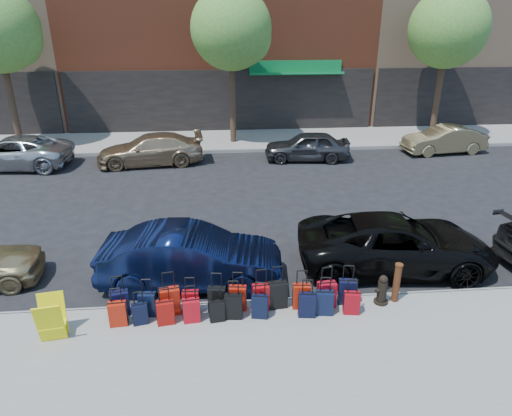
{
  "coord_description": "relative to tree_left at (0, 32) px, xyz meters",
  "views": [
    {
      "loc": [
        -0.29,
        -13.29,
        6.34
      ],
      "look_at": [
        0.72,
        -1.5,
        1.18
      ],
      "focal_mm": 32.0,
      "sensor_mm": 36.0,
      "label": 1
    }
  ],
  "objects": [
    {
      "name": "car_far_0",
      "position": [
        0.69,
        -2.97,
        -4.73
      ],
      "size": [
        5.05,
        2.59,
        1.36
      ],
      "primitive_type": "imported",
      "rotation": [
        0.0,
        0.0,
        -1.64
      ],
      "color": "silver",
      "rests_on": "ground"
    },
    {
      "name": "car_near_2",
      "position": [
        14.12,
        -12.53,
        -4.71
      ],
      "size": [
        5.25,
        2.74,
        1.41
      ],
      "primitive_type": "imported",
      "rotation": [
        0.0,
        0.0,
        1.49
      ],
      "color": "black",
      "rests_on": "ground"
    },
    {
      "name": "suitcase_front_9",
      "position": [
        11.88,
        -14.34,
        -4.95
      ],
      "size": [
        0.43,
        0.26,
        0.99
      ],
      "rotation": [
        0.0,
        0.0,
        0.09
      ],
      "color": "maroon",
      "rests_on": "sidewalk_near"
    },
    {
      "name": "suitcase_front_10",
      "position": [
        12.38,
        -14.26,
        -4.96
      ],
      "size": [
        0.43,
        0.28,
        0.96
      ],
      "rotation": [
        0.0,
        0.0,
        -0.17
      ],
      "color": "black",
      "rests_on": "sidewalk_near"
    },
    {
      "name": "car_far_1",
      "position": [
        6.57,
        -2.97,
        -4.74
      ],
      "size": [
        4.77,
        2.33,
        1.34
      ],
      "primitive_type": "imported",
      "rotation": [
        0.0,
        0.0,
        -1.47
      ],
      "color": "tan",
      "rests_on": "ground"
    },
    {
      "name": "suitcase_back_0",
      "position": [
        7.33,
        -14.61,
        -4.99
      ],
      "size": [
        0.39,
        0.25,
        0.88
      ],
      "rotation": [
        0.0,
        0.0,
        0.09
      ],
      "color": "#A61C0A",
      "rests_on": "sidewalk_near"
    },
    {
      "name": "suitcase_front_4",
      "position": [
        9.43,
        -14.28,
        -4.97
      ],
      "size": [
        0.41,
        0.26,
        0.93
      ],
      "rotation": [
        0.0,
        0.0,
        -0.12
      ],
      "color": "black",
      "rests_on": "sidewalk_near"
    },
    {
      "name": "suitcase_front_2",
      "position": [
        8.4,
        -14.32,
        -4.94
      ],
      "size": [
        0.46,
        0.3,
        1.03
      ],
      "rotation": [
        0.0,
        0.0,
        0.18
      ],
      "color": "#A4190A",
      "rests_on": "sidewalk_near"
    },
    {
      "name": "sidewalk_far",
      "position": [
        9.86,
        0.5,
        -5.34
      ],
      "size": [
        60.0,
        4.0,
        0.15
      ],
      "primitive_type": "cube",
      "color": "gray",
      "rests_on": "ground"
    },
    {
      "name": "suitcase_back_4",
      "position": [
        9.42,
        -14.65,
        -5.02
      ],
      "size": [
        0.34,
        0.23,
        0.77
      ],
      "rotation": [
        0.0,
        0.0,
        0.14
      ],
      "color": "black",
      "rests_on": "sidewalk_near"
    },
    {
      "name": "car_near_1",
      "position": [
        8.81,
        -12.89,
        -4.68
      ],
      "size": [
        4.59,
        1.94,
        1.47
      ],
      "primitive_type": "imported",
      "rotation": [
        0.0,
        0.0,
        1.48
      ],
      "color": "#0C1538",
      "rests_on": "ground"
    },
    {
      "name": "suitcase_back_3",
      "position": [
        8.88,
        -14.62,
        -4.99
      ],
      "size": [
        0.38,
        0.24,
        0.86
      ],
      "rotation": [
        0.0,
        0.0,
        0.1
      ],
      "color": "#B50B16",
      "rests_on": "sidewalk_near"
    },
    {
      "name": "suitcase_front_6",
      "position": [
        10.42,
        -14.31,
        -4.95
      ],
      "size": [
        0.43,
        0.26,
        0.98
      ],
      "rotation": [
        0.0,
        0.0,
        0.1
      ],
      "color": "#A80A0E",
      "rests_on": "sidewalk_near"
    },
    {
      "name": "car_far_2",
      "position": [
        13.6,
        -2.97,
        -4.76
      ],
      "size": [
        3.95,
        1.87,
        1.3
      ],
      "primitive_type": "imported",
      "rotation": [
        0.0,
        0.0,
        -1.66
      ],
      "color": "#373639",
      "rests_on": "ground"
    },
    {
      "name": "fire_hydrant",
      "position": [
        13.18,
        -14.31,
        -4.93
      ],
      "size": [
        0.37,
        0.32,
        0.72
      ],
      "rotation": [
        0.0,
        0.0,
        0.35
      ],
      "color": "black",
      "rests_on": "sidewalk_near"
    },
    {
      "name": "tree_right",
      "position": [
        21.0,
        0.0,
        0.0
      ],
      "size": [
        3.8,
        3.8,
        7.27
      ],
      "color": "black",
      "rests_on": "sidewalk_far"
    },
    {
      "name": "suitcase_front_7",
      "position": [
        10.78,
        -14.27,
        -4.94
      ],
      "size": [
        0.45,
        0.28,
        1.02
      ],
      "rotation": [
        0.0,
        0.0,
        0.12
      ],
      "color": "black",
      "rests_on": "sidewalk_near"
    },
    {
      "name": "suitcase_back_5",
      "position": [
        9.78,
        -14.57,
        -4.98
      ],
      "size": [
        0.39,
        0.25,
        0.9
      ],
      "rotation": [
        0.0,
        0.0,
        -0.08
      ],
      "color": "black",
      "rests_on": "sidewalk_near"
    },
    {
      "name": "tree_center",
      "position": [
        10.5,
        0.0,
        0.0
      ],
      "size": [
        3.8,
        3.8,
        7.27
      ],
      "color": "black",
      "rests_on": "sidewalk_far"
    },
    {
      "name": "suitcase_front_8",
      "position": [
        11.31,
        -14.33,
        -4.97
      ],
      "size": [
        0.4,
        0.24,
        0.93
      ],
      "rotation": [
        0.0,
        0.0,
        -0.08
      ],
      "color": "#9F1B0A",
      "rests_on": "sidewalk_near"
    },
    {
      "name": "suitcase_back_10",
      "position": [
        12.38,
        -14.63,
        -5.0
      ],
      "size": [
        0.37,
        0.25,
        0.83
      ],
      "rotation": [
        0.0,
        0.0,
        -0.14
      ],
      "color": "maroon",
      "rests_on": "sidewalk_near"
    },
    {
      "name": "car_far_3",
      "position": [
        20.32,
        -2.4,
        -4.77
      ],
      "size": [
        4.01,
        1.75,
        1.28
      ],
      "primitive_type": "imported",
      "rotation": [
        0.0,
        0.0,
        -1.47
      ],
      "color": "#94855A",
      "rests_on": "ground"
    },
    {
      "name": "display_rack",
      "position": [
        6.09,
        -14.93,
        -4.81
      ],
      "size": [
        0.6,
        0.64,
        0.92
      ],
      "rotation": [
        0.0,
        0.0,
        0.15
      ],
      "color": "#F9EC0D",
      "rests_on": "sidewalk_near"
    },
    {
      "name": "suitcase_back_6",
      "position": [
        10.35,
        -14.6,
        -5.0
      ],
      "size": [
        0.39,
        0.27,
        0.85
      ],
      "rotation": [
        0.0,
        0.0,
        -0.2
      ],
      "color": "black",
      "rests_on": "sidewalk_near"
    },
    {
      "name": "suitcase_front_3",
      "position": [
        8.85,
        -14.31,
        -4.99
      ],
      "size": [
        0.37,
        0.21,
        0.87
      ],
      "rotation": [
        0.0,
        0.0,
        -0.03
      ],
      "color": "maroon",
      "rests_on": "sidewalk_near"
    },
    {
      "name": "suitcase_front_1",
      "position": [
        7.91,
        -14.32,
        -4.98
      ],
      "size": [
        0.38,
        0.23,
        0.89
      ],
      "rotation": [
        0.0,
        0.0,
        -0.07
      ],
      "color": "black",
      "rests_on": "sidewalk_near"
    },
    {
      "name": "sidewalk_near",
      "position": [
        9.86,
        -16.0,
        -5.34
      ],
      "size": [
        60.0,
        4.0,
        0.15
      ],
      "primitive_type": "cube",
      "color": "gray",
      "rests_on": "ground"
    },
    {
      "name": "suitcase_front_0",
      "position": [
        7.31,
        -14.26,
        -4.96
      ],
      "size": [
        0.43,
        0.29,
        0.95
      ],
      "rotation": [
        0.0,
        0.0,
        0.21
      ],
      "color": "black",
      "rests_on": "sidewalk_near"
    },
    {
      "name": "tree_left",
      "position": [
        0.0,
        0.0,
        0.0
      ],
      "size": [
        3.8,
        3.8,
        7.27
      ],
      "color": "black",
      "rests_on": "sidewalk_far"
    },
    {
      "name": "suitcase_back_1",
      "position": [
        7.78,
        -14.61,
        -5.02
      ],
      "size": [
        0.35,
        0.25,
        0.77
      ],
      "rotation": [
        0.0,
        0.0,
        0.2
      ],
      "color": "black",
      "rests_on": "sidewalk_near"
    },
    {
      "name": "ground",
      "position": [
        9.86,
        -9.5,
        -5.41
      ],
      "size": [
        120.0,
        120.0,
        0.0
      ],
      "primitive_type": "plane",
      "color": "black",
      "rests_on": "ground"
    },
    {
      "name": "suitcase_front_5",
      "position": [
        9.89,
        -14.27,
        -4.97
      ],
      "size": [
        0.4,
        0.26,
        0.92
      ],
      "rotation": [
        0.0,
        0.0,
        -0.12
      ],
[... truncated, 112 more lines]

